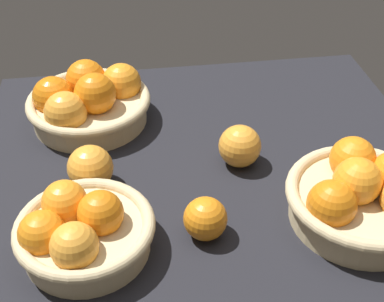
% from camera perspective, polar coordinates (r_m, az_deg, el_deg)
% --- Properties ---
extents(market_tray, '(0.84, 0.72, 0.03)m').
position_cam_1_polar(market_tray, '(1.01, 1.71, -1.45)').
color(market_tray, black).
rests_on(market_tray, ground).
extents(basket_far_left, '(0.25, 0.25, 0.12)m').
position_cam_1_polar(basket_far_left, '(0.90, 17.74, -4.51)').
color(basket_far_left, '#D3BC8C').
rests_on(basket_far_left, market_tray).
extents(basket_near_right, '(0.25, 0.25, 0.12)m').
position_cam_1_polar(basket_near_right, '(1.10, -11.01, 5.19)').
color(basket_near_right, '#D3BC8C').
rests_on(basket_near_right, market_tray).
extents(basket_far_right, '(0.21, 0.21, 0.10)m').
position_cam_1_polar(basket_far_right, '(0.82, -11.71, -8.24)').
color(basket_far_right, '#D3BC8C').
rests_on(basket_far_right, market_tray).
extents(loose_orange_front_gap, '(0.07, 0.07, 0.07)m').
position_cam_1_polar(loose_orange_front_gap, '(0.84, 1.42, -7.18)').
color(loose_orange_front_gap, orange).
rests_on(loose_orange_front_gap, market_tray).
extents(loose_orange_back_gap, '(0.08, 0.08, 0.08)m').
position_cam_1_polar(loose_orange_back_gap, '(0.97, 5.08, 0.53)').
color(loose_orange_back_gap, '#F49E33').
rests_on(loose_orange_back_gap, market_tray).
extents(loose_orange_side_gap, '(0.08, 0.08, 0.08)m').
position_cam_1_polar(loose_orange_side_gap, '(0.94, -10.72, -1.75)').
color(loose_orange_side_gap, '#F49E33').
rests_on(loose_orange_side_gap, market_tray).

